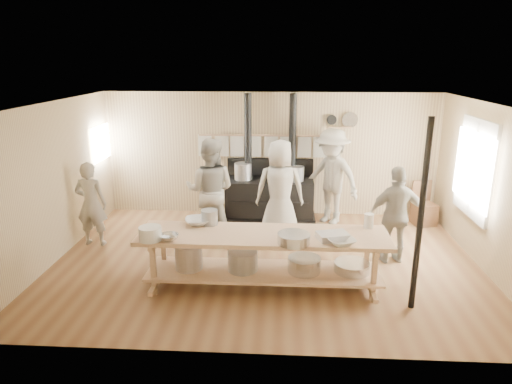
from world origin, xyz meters
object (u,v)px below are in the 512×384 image
cook_left (210,190)px  chair (424,212)px  cook_by_window (331,177)px  roasting_pan (333,236)px  cook_center (280,189)px  prep_table (263,255)px  cook_right (396,215)px  stove (269,195)px  cook_far_left (91,204)px

cook_left → chair: 4.38m
cook_left → chair: cook_left is taller
cook_by_window → roasting_pan: bearing=-56.1°
chair → roasting_pan: 3.77m
cook_center → chair: cook_center is taller
prep_table → cook_right: cook_right is taller
stove → cook_center: stove is taller
stove → roasting_pan: 3.33m
stove → cook_left: 1.66m
cook_right → chair: bearing=-126.8°
cook_right → chair: size_ratio=1.85×
cook_far_left → cook_center: (3.36, 0.60, 0.16)m
roasting_pan → cook_center: bearing=109.0°
prep_table → cook_right: bearing=25.8°
cook_far_left → roasting_pan: bearing=159.8°
prep_table → cook_center: cook_center is taller
cook_by_window → chair: size_ratio=2.21×
cook_left → roasting_pan: 2.80m
cook_far_left → roasting_pan: (4.12, -1.59, 0.13)m
chair → cook_center: bearing=-176.6°
cook_center → cook_right: (1.90, -1.02, -0.11)m
stove → cook_by_window: 1.34m
prep_table → roasting_pan: bearing=-8.5°
stove → cook_left: bearing=-130.4°
stove → prep_table: size_ratio=0.72×
prep_table → cook_by_window: (1.25, 2.85, 0.45)m
cook_far_left → cook_center: bearing=-168.9°
cook_far_left → cook_by_window: size_ratio=0.79×
cook_far_left → chair: bearing=-166.3°
prep_table → cook_by_window: 3.15m
cook_far_left → cook_left: 2.13m
prep_table → cook_center: bearing=83.6°
stove → roasting_pan: bearing=-72.8°
cook_far_left → cook_left: size_ratio=0.80×
roasting_pan → cook_by_window: bearing=84.8°
cook_far_left → chair: cook_far_left is taller
prep_table → cook_left: 2.12m
cook_far_left → roasting_pan: size_ratio=3.68×
stove → chair: stove is taller
stove → cook_right: stove is taller
cook_far_left → cook_center: 3.42m
cook_far_left → cook_left: (2.10, 0.35, 0.19)m
cook_left → chair: bearing=-160.7°
cook_by_window → roasting_pan: cook_by_window is taller
cook_right → cook_by_window: bearing=-71.9°
cook_far_left → cook_center: size_ratio=0.83×
cook_far_left → roasting_pan: 4.41m
cook_by_window → stove: bearing=-148.6°
cook_right → roasting_pan: size_ratio=3.89×
stove → cook_right: (2.13, -1.99, 0.29)m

